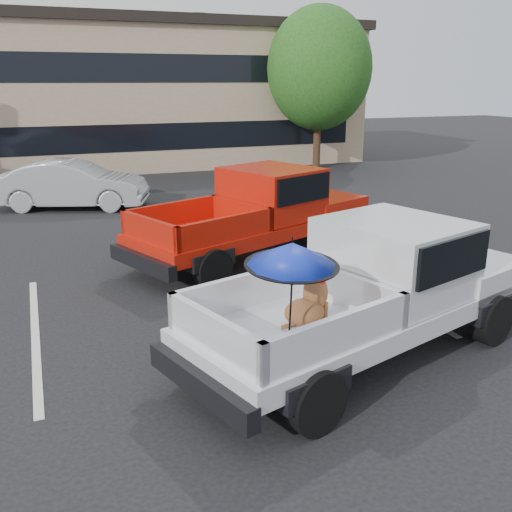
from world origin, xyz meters
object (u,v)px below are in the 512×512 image
object	(u,v)px
tree_right	(319,69)
tree_back	(199,67)
silver_pickup	(382,281)
red_pickup	(266,208)
silver_sedan	(72,184)

from	to	relation	value
tree_right	tree_back	xyz separation A→B (m)	(-3.00, 8.00, 0.20)
silver_pickup	red_pickup	distance (m)	4.99
tree_back	silver_pickup	bearing A→B (deg)	-100.15
silver_pickup	silver_sedan	xyz separation A→B (m)	(-3.35, 11.56, -0.33)
tree_right	silver_sedan	bearing A→B (deg)	-155.97
tree_back	silver_pickup	distance (m)	24.95
tree_right	silver_sedan	distance (m)	12.23
tree_right	silver_sedan	world-z (taller)	tree_right
tree_back	red_pickup	xyz separation A→B (m)	(-4.08, -19.36, -3.36)
tree_back	silver_sedan	distance (m)	15.37
tree_back	silver_pickup	world-z (taller)	tree_back
tree_right	tree_back	world-z (taller)	tree_back
red_pickup	tree_right	bearing A→B (deg)	36.37
silver_sedan	silver_pickup	bearing A→B (deg)	-144.41
silver_pickup	tree_back	bearing A→B (deg)	62.78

